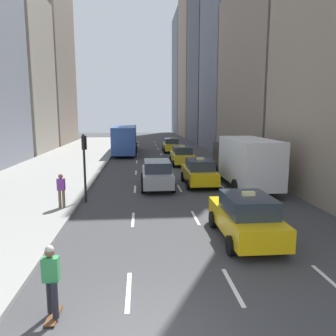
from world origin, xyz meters
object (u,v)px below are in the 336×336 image
sedan_black_near (157,174)px  city_bus (125,138)px  taxi_second (171,145)px  traffic_light_pole (84,157)px  taxi_lead (182,156)px  taxi_third (246,217)px  pedestrian_mid_block (61,189)px  skateboarder (51,278)px  taxi_fourth (199,172)px  box_truck (244,160)px

sedan_black_near → city_bus: city_bus is taller
taxi_second → traffic_light_pole: 24.01m
taxi_lead → taxi_third: 18.34m
taxi_lead → sedan_black_near: taxi_lead is taller
taxi_third → sedan_black_near: taxi_third is taller
traffic_light_pole → pedestrian_mid_block: bearing=-120.7°
taxi_lead → city_bus: (-5.61, 10.02, 0.91)m
taxi_lead → skateboarder: taxi_lead is taller
taxi_second → traffic_light_pole: bearing=-106.4°
taxi_lead → taxi_fourth: same height
taxi_lead → box_truck: (2.80, -9.33, 0.83)m
city_bus → sedan_black_near: bearing=-81.7°
box_truck → pedestrian_mid_block: box_truck is taller
taxi_lead → taxi_second: same height
traffic_light_pole → taxi_second: bearing=73.6°
taxi_second → pedestrian_mid_block: bearing=-107.3°
taxi_lead → taxi_fourth: bearing=-90.0°
taxi_fourth → box_truck: 2.97m
taxi_second → taxi_third: 28.94m
taxi_fourth → sedan_black_near: bearing=-169.7°
taxi_lead → traffic_light_pole: traffic_light_pole is taller
taxi_lead → taxi_second: (0.00, 10.60, 0.00)m
sedan_black_near → city_bus: 19.55m
taxi_second → taxi_fourth: bearing=-90.0°
traffic_light_pole → skateboarder: bearing=-85.1°
taxi_third → box_truck: 9.47m
taxi_fourth → city_bus: city_bus is taller
pedestrian_mid_block → traffic_light_pole: 2.22m
taxi_third → pedestrian_mid_block: taxi_third is taller
city_bus → traffic_light_pole: bearing=-92.9°
taxi_third → traffic_light_pole: 9.12m
taxi_lead → taxi_fourth: size_ratio=1.00×
taxi_second → skateboarder: taxi_second is taller
pedestrian_mid_block → sedan_black_near: bearing=43.5°
sedan_black_near → pedestrian_mid_block: (-4.85, -4.61, 0.17)m
sedan_black_near → pedestrian_mid_block: bearing=-136.5°
pedestrian_mid_block → city_bus: bearing=85.1°
taxi_lead → skateboarder: bearing=-104.6°
taxi_second → box_truck: 20.14m
taxi_second → city_bus: 5.71m
box_truck → pedestrian_mid_block: (-10.45, -4.59, -0.64)m
sedan_black_near → box_truck: 5.66m
city_bus → traffic_light_pole: traffic_light_pole is taller
taxi_fourth → box_truck: box_truck is taller
taxi_fourth → box_truck: size_ratio=0.52×
city_bus → pedestrian_mid_block: (-2.04, -23.93, -0.72)m
skateboarder → sedan_black_near: bearing=77.0°
city_bus → skateboarder: city_bus is taller
taxi_lead → taxi_third: (0.00, -18.34, 0.00)m
taxi_lead → pedestrian_mid_block: bearing=-118.8°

